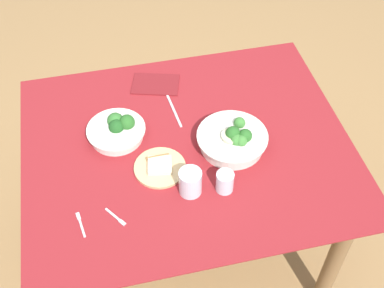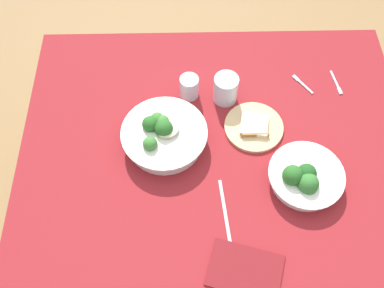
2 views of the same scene
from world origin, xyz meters
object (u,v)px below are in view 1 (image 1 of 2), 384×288
broccoli_bowl_near (117,130)px  fork_by_far_bowl (116,218)px  broccoli_bowl_far (233,140)px  bread_side_plate (160,167)px  fork_by_near_bowl (81,224)px  napkin_folded_upper (156,84)px  water_glass_side (190,182)px  table_knife_left (173,109)px  water_glass_center (225,182)px

broccoli_bowl_near → fork_by_far_bowl: size_ratio=2.66×
broccoli_bowl_far → bread_side_plate: broccoli_bowl_far is taller
bread_side_plate → fork_by_near_bowl: size_ratio=1.84×
broccoli_bowl_far → broccoli_bowl_near: (0.43, -0.16, -0.00)m
napkin_folded_upper → bread_side_plate: bearing=81.9°
water_glass_side → fork_by_far_bowl: (0.28, 0.06, -0.05)m
bread_side_plate → fork_by_far_bowl: (0.19, 0.19, -0.01)m
broccoli_bowl_near → fork_by_near_bowl: 0.43m
broccoli_bowl_near → fork_by_far_bowl: broccoli_bowl_near is taller
fork_by_far_bowl → napkin_folded_upper: (-0.26, -0.66, 0.00)m
bread_side_plate → broccoli_bowl_far: bearing=-171.1°
broccoli_bowl_near → table_knife_left: size_ratio=1.08×
water_glass_center → table_knife_left: size_ratio=0.38×
broccoli_bowl_near → water_glass_center: size_ratio=2.81×
water_glass_center → table_knife_left: bearing=-77.5°
broccoli_bowl_far → table_knife_left: size_ratio=1.28×
bread_side_plate → water_glass_center: 0.26m
bread_side_plate → napkin_folded_upper: bearing=-98.1°
bread_side_plate → water_glass_center: (-0.21, 0.15, 0.03)m
fork_by_near_bowl → table_knife_left: size_ratio=0.49×
broccoli_bowl_far → table_knife_left: 0.32m
water_glass_side → napkin_folded_upper: size_ratio=0.50×
water_glass_side → fork_by_near_bowl: water_glass_side is taller
water_glass_side → table_knife_left: (-0.02, -0.43, -0.05)m
fork_by_far_bowl → fork_by_near_bowl: (0.12, -0.00, -0.00)m
broccoli_bowl_near → table_knife_left: 0.27m
water_glass_center → fork_by_far_bowl: bearing=5.5°
table_knife_left → broccoli_bowl_far: bearing=-149.5°
table_knife_left → water_glass_side: bearing=171.2°
fork_by_far_bowl → napkin_folded_upper: 0.71m
broccoli_bowl_far → water_glass_center: 0.21m
bread_side_plate → water_glass_center: size_ratio=2.37×
fork_by_far_bowl → fork_by_near_bowl: bearing=-126.6°
table_knife_left → broccoli_bowl_near: bearing=105.7°
water_glass_side → napkin_folded_upper: 0.60m
fork_by_far_bowl → broccoli_bowl_far: bearing=80.1°
broccoli_bowl_far → water_glass_side: broccoli_bowl_far is taller
water_glass_side → fork_by_far_bowl: 0.29m
broccoli_bowl_near → water_glass_center: bearing=134.6°
broccoli_bowl_near → fork_by_far_bowl: bearing=81.8°
table_knife_left → bread_side_plate: bearing=153.8°
table_knife_left → napkin_folded_upper: (0.05, -0.17, 0.00)m
bread_side_plate → fork_by_near_bowl: (0.31, 0.18, -0.01)m
table_knife_left → napkin_folded_upper: napkin_folded_upper is taller
bread_side_plate → water_glass_side: bearing=125.0°
bread_side_plate → table_knife_left: bread_side_plate is taller
broccoli_bowl_near → water_glass_center: 0.49m
bread_side_plate → water_glass_side: size_ratio=1.92×
napkin_folded_upper → fork_by_near_bowl: bearing=59.9°
broccoli_bowl_far → table_knife_left: (0.19, -0.25, -0.04)m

